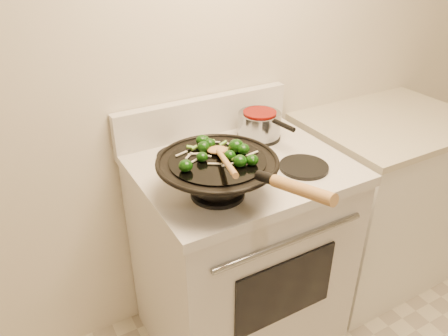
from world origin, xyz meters
TOP-DOWN VIEW (x-y plane):
  - stove at (-0.17, 1.17)m, footprint 0.78×0.67m
  - counter_unit at (0.68, 1.20)m, footprint 0.80×0.62m
  - wok at (-0.35, 1.02)m, footprint 0.40×0.65m
  - stirfry at (-0.33, 1.04)m, footprint 0.28×0.24m
  - wooden_spoon at (-0.35, 0.98)m, footprint 0.14×0.31m
  - saucepan at (0.01, 1.32)m, footprint 0.18×0.28m

SIDE VIEW (x-z plane):
  - counter_unit at x=0.68m, z-range 0.00..0.91m
  - stove at x=-0.17m, z-range -0.07..1.01m
  - saucepan at x=0.01m, z-range 0.93..1.04m
  - wok at x=-0.35m, z-range 0.89..1.11m
  - stirfry at x=-0.33m, z-range 1.05..1.09m
  - wooden_spoon at x=-0.35m, z-range 1.04..1.12m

